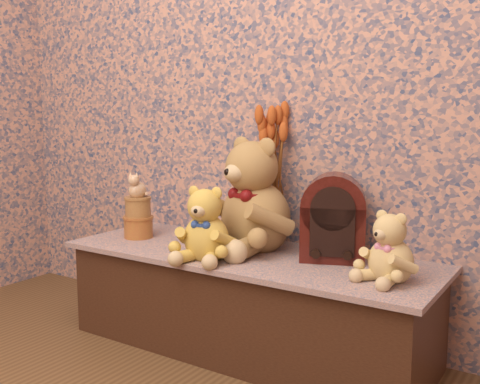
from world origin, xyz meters
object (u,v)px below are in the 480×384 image
Objects in this scene: ceramic_vase at (271,221)px; cat_figurine at (137,184)px; biscuit_tin_lower at (138,227)px; teddy_medium at (206,220)px; cathedral_radio at (333,217)px; teddy_small at (391,244)px; teddy_large at (256,189)px.

cat_figurine reaches higher than ceramic_vase.
biscuit_tin_lower is 1.09× the size of cat_figurine.
teddy_medium reaches higher than biscuit_tin_lower.
cathedral_radio is 0.34m from ceramic_vase.
teddy_small is at bearing -0.96° from biscuit_tin_lower.
teddy_small is 0.76× the size of cathedral_radio.
teddy_medium is 0.48m from cat_figurine.
teddy_medium is at bearing -169.27° from cathedral_radio.
cathedral_radio is 2.57× the size of biscuit_tin_lower.
cat_figurine is at bearing 0.00° from biscuit_tin_lower.
cathedral_radio reaches higher than ceramic_vase.
teddy_large is 2.59× the size of ceramic_vase.
biscuit_tin_lower is (-0.52, -0.22, -0.05)m from ceramic_vase.
cathedral_radio reaches higher than biscuit_tin_lower.
teddy_medium reaches higher than ceramic_vase.
teddy_medium reaches higher than cat_figurine.
ceramic_vase is 1.61× the size of cat_figurine.
cat_figurine is at bearing 166.68° from cathedral_radio.
teddy_medium is 0.46m from cathedral_radio.
teddy_medium is 0.92× the size of cathedral_radio.
teddy_small is 2.13× the size of cat_figurine.
ceramic_vase is at bearing 66.24° from teddy_medium.
teddy_large is at bearing 61.61° from teddy_medium.
teddy_large is 3.83× the size of biscuit_tin_lower.
biscuit_tin_lower is (-0.45, 0.12, -0.10)m from teddy_medium.
teddy_medium is at bearing -101.81° from ceramic_vase.
biscuit_tin_lower is at bearing 166.68° from cathedral_radio.
biscuit_tin_lower is 0.18m from cat_figurine.
ceramic_vase is (-0.32, 0.10, -0.07)m from cathedral_radio.
cathedral_radio is 0.85m from cat_figurine.
teddy_medium is 0.66m from teddy_small.
teddy_medium is 1.59× the size of ceramic_vase.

